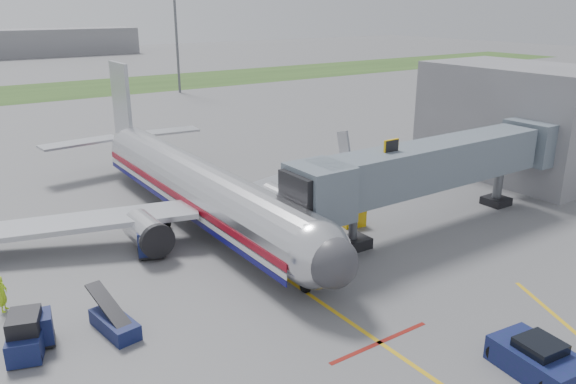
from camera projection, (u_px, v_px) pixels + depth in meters
ground at (327, 307)px, 29.62m from camera, size 400.00×400.00×0.00m
grass_strip at (15, 94)px, 100.06m from camera, size 300.00×25.00×0.01m
apron_markings at (435, 380)px, 23.82m from camera, size 21.52×50.00×0.01m
airliner at (198, 186)px, 40.71m from camera, size 32.10×35.67×10.25m
jet_bridge at (430, 166)px, 38.99m from camera, size 25.30×4.00×6.90m
terminal at (517, 120)px, 51.91m from camera, size 10.00×16.00×10.00m
light_mast_right at (176, 31)px, 98.27m from camera, size 2.00×0.44×20.40m
pushback_tug at (538, 360)px, 24.09m from camera, size 2.72×4.04×1.59m
baggage_tug at (26, 335)px, 25.53m from camera, size 2.24×3.09×1.95m
baggage_cart_a at (37, 330)px, 26.10m from camera, size 1.70×1.70×1.56m
baggage_cart_b at (151, 242)px, 35.40m from camera, size 2.10×2.10×1.81m
belt_loader at (114, 323)px, 27.28m from camera, size 1.69×3.88×1.84m
ground_power_cart at (353, 217)px, 40.29m from camera, size 1.81×1.40×1.29m
ramp_worker at (2, 294)px, 28.96m from camera, size 0.75×0.86×1.97m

